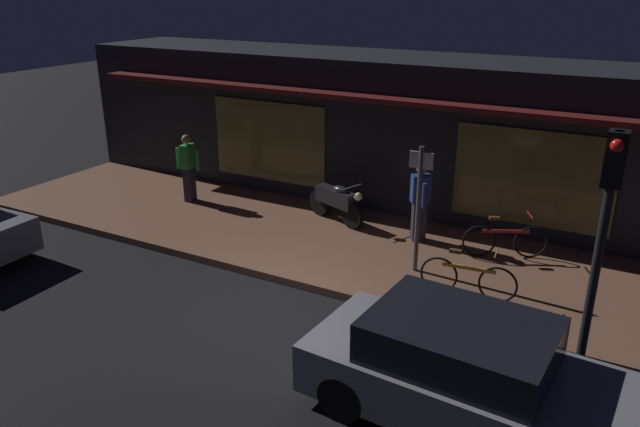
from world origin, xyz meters
name	(u,v)px	position (x,y,z in m)	size (l,w,h in m)	color
ground_plane	(268,313)	(0.00, 0.00, 0.00)	(60.00, 60.00, 0.00)	black
sidewalk_slab	(347,246)	(0.00, 3.00, 0.07)	(18.00, 4.00, 0.15)	brown
storefront_building	(410,132)	(0.00, 6.39, 1.80)	(18.00, 3.30, 3.60)	black
motorcycle	(337,201)	(-0.76, 3.97, 0.65)	(1.63, 0.80, 0.97)	black
bicycle_parked	(468,278)	(2.84, 1.91, 0.51)	(1.66, 0.42, 0.91)	black
bicycle_extra	(505,240)	(3.02, 3.87, 0.51)	(1.52, 0.75, 0.91)	black
person_photographer	(188,166)	(-4.59, 3.50, 1.03)	(0.62, 0.41, 1.67)	#28232D
person_bystander	(420,200)	(1.23, 3.88, 1.03)	(0.44, 0.54, 1.67)	#28232D
sign_post	(419,202)	(1.69, 2.47, 1.51)	(0.44, 0.09, 2.40)	#47474C
traffic_light_pole	(605,219)	(4.84, 0.43, 2.48)	(0.24, 0.33, 3.60)	black
parked_car_far	(465,374)	(3.65, -1.06, 0.70)	(4.20, 2.02, 1.42)	black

